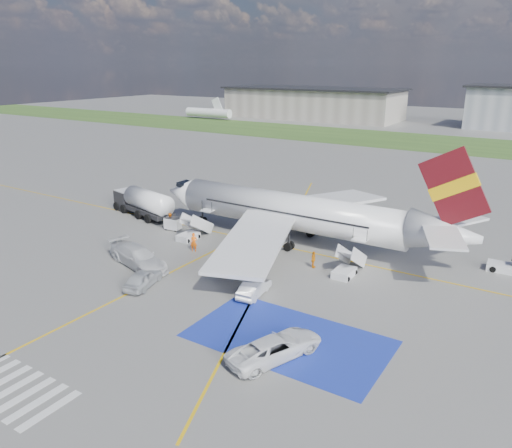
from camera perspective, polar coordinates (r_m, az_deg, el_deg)
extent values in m
plane|color=#60605E|center=(44.26, -5.18, -7.08)|extent=(400.00, 400.00, 0.00)
cube|color=#2D4C1E|center=(130.26, 21.51, 8.48)|extent=(400.00, 30.00, 0.01)
cube|color=gold|center=(53.47, 2.69, -2.51)|extent=(120.00, 0.20, 0.01)
cube|color=gold|center=(41.26, -19.51, -10.07)|extent=(0.20, 60.00, 0.01)
cube|color=gold|center=(53.47, 2.69, -2.51)|extent=(20.71, 56.45, 0.01)
cube|color=#192D9B|center=(36.41, 3.72, -12.94)|extent=(14.00, 8.00, 0.01)
cube|color=silver|center=(35.70, -27.18, -15.81)|extent=(0.60, 4.00, 0.01)
cube|color=silver|center=(34.79, -26.12, -16.58)|extent=(0.60, 4.00, 0.01)
cube|color=silver|center=(33.90, -24.99, -17.38)|extent=(0.60, 4.00, 0.01)
cube|color=silver|center=(33.03, -23.79, -18.22)|extent=(0.60, 4.00, 0.01)
cube|color=silver|center=(32.18, -22.52, -19.09)|extent=(0.60, 4.00, 0.01)
cube|color=gray|center=(180.68, 6.47, 13.50)|extent=(60.00, 22.00, 10.00)
cylinder|color=silver|center=(54.05, 3.80, 1.50)|extent=(26.00, 3.90, 3.90)
cone|color=silver|center=(62.39, -8.36, 3.59)|extent=(4.00, 3.90, 3.90)
cube|color=black|center=(61.76, -7.98, 4.46)|extent=(1.67, 1.90, 0.82)
cone|color=silver|center=(48.65, 20.74, -1.06)|extent=(6.50, 3.90, 3.90)
cube|color=silver|center=(46.80, -0.19, -1.88)|extent=(9.86, 15.95, 1.40)
cube|color=silver|center=(61.13, 8.48, 2.70)|extent=(9.86, 15.95, 1.40)
cylinder|color=#38383A|center=(50.09, 0.65, -2.23)|extent=(3.40, 2.10, 2.10)
cylinder|color=#38383A|center=(59.39, 6.38, 0.93)|extent=(3.40, 2.10, 2.10)
cube|color=#590F15|center=(47.43, 21.68, 3.91)|extent=(6.62, 0.30, 7.45)
cube|color=yellow|center=(47.43, 21.68, 3.91)|extent=(4.36, 0.40, 3.08)
cube|color=silver|center=(45.33, 20.68, -1.47)|extent=(4.73, 5.95, 0.49)
cube|color=silver|center=(51.36, 22.27, 0.55)|extent=(4.73, 5.95, 0.49)
cube|color=black|center=(52.31, 2.77, 1.35)|extent=(19.50, 0.04, 0.18)
cube|color=black|center=(55.62, 4.79, 2.32)|extent=(19.50, 0.04, 0.18)
cube|color=silver|center=(56.46, -6.77, 0.06)|extent=(1.40, 3.73, 2.32)
cube|color=silver|center=(57.56, -5.62, 1.54)|extent=(1.40, 1.00, 0.12)
cylinder|color=black|center=(57.83, -6.18, 2.17)|extent=(0.06, 0.06, 1.10)
cylinder|color=black|center=(56.99, -5.08, 1.97)|extent=(0.06, 0.06, 1.10)
cube|color=silver|center=(55.65, -7.77, -1.45)|extent=(1.60, 2.40, 0.70)
cube|color=silver|center=(47.52, 10.85, -3.64)|extent=(1.40, 3.73, 2.32)
cube|color=silver|center=(48.82, 11.76, -1.79)|extent=(1.40, 1.00, 0.12)
cylinder|color=black|center=(48.88, 11.04, -1.04)|extent=(0.06, 0.06, 1.10)
cylinder|color=black|center=(48.42, 12.58, -1.32)|extent=(0.06, 0.06, 1.10)
cube|color=silver|center=(46.56, 10.02, -5.52)|extent=(1.60, 2.40, 0.70)
cube|color=black|center=(68.41, -14.47, 2.66)|extent=(3.14, 3.14, 2.60)
cylinder|color=silver|center=(63.71, -12.17, 2.61)|extent=(8.08, 4.35, 2.60)
cube|color=black|center=(64.06, -12.10, 1.49)|extent=(8.08, 4.35, 0.56)
cube|color=silver|center=(59.07, -9.48, 0.07)|extent=(1.97, 1.33, 1.29)
cube|color=black|center=(58.86, -9.52, 0.71)|extent=(1.86, 1.22, 0.11)
imported|color=#A9ACB0|center=(44.80, -12.81, -6.09)|extent=(2.90, 4.81, 1.53)
imported|color=#ADAEB4|center=(42.14, -0.21, -7.32)|extent=(1.98, 4.34, 1.38)
imported|color=white|center=(33.86, 2.24, -13.53)|extent=(4.18, 5.85, 2.00)
imported|color=silver|center=(49.26, -13.38, -3.29)|extent=(6.80, 4.28, 2.48)
imported|color=#FF630D|center=(51.98, -7.13, -2.09)|extent=(0.86, 0.75, 1.97)
imported|color=orange|center=(59.38, -9.81, 0.34)|extent=(0.98, 1.12, 1.96)
imported|color=orange|center=(47.90, 6.58, -4.05)|extent=(0.51, 1.01, 1.65)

